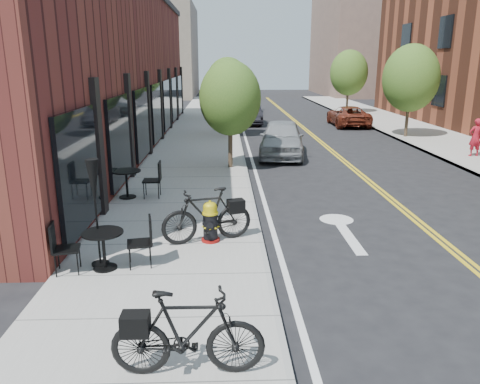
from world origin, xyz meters
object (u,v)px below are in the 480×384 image
object	(u,v)px
bicycle_right	(188,333)
parked_car_far	(348,116)
fire_hydrant	(210,222)
patio_umbrella	(94,190)
bistro_set_b	(103,245)
bistro_set_c	(127,180)
parked_car_b	(249,113)
bicycle_left	(207,215)
parked_car_a	(282,138)
parked_car_c	(245,103)
pedestrian	(475,137)

from	to	relation	value
bicycle_right	parked_car_far	distance (m)	25.26
fire_hydrant	patio_umbrella	bearing A→B (deg)	-149.81
bistro_set_b	bistro_set_c	size ratio (longest dim) A/B	0.95
bistro_set_b	parked_car_b	xyz separation A→B (m)	(3.88, 21.99, 0.07)
bicycle_left	parked_car_far	bearing A→B (deg)	140.78
fire_hydrant	parked_car_b	size ratio (longest dim) A/B	0.23
fire_hydrant	bicycle_right	xyz separation A→B (m)	(-0.15, -4.46, 0.13)
bicycle_right	parked_car_far	bearing A→B (deg)	-18.55
bistro_set_c	parked_car_a	distance (m)	8.34
fire_hydrant	parked_car_a	bearing A→B (deg)	75.79
bistro_set_b	patio_umbrella	xyz separation A→B (m)	(-0.14, 0.18, 1.00)
patio_umbrella	parked_car_a	size ratio (longest dim) A/B	0.46
bicycle_left	bistro_set_b	world-z (taller)	bicycle_left
parked_car_c	pedestrian	size ratio (longest dim) A/B	3.46
bicycle_right	patio_umbrella	size ratio (longest dim) A/B	0.92
parked_car_b	bistro_set_c	bearing A→B (deg)	-106.16
bicycle_left	pedestrian	bearing A→B (deg)	114.02
bicycle_left	bistro_set_c	bearing A→B (deg)	-162.08
fire_hydrant	parked_car_far	size ratio (longest dim) A/B	0.21
fire_hydrant	parked_car_b	world-z (taller)	parked_car_b
parked_car_a	pedestrian	world-z (taller)	pedestrian
parked_car_a	parked_car_far	size ratio (longest dim) A/B	1.00
parked_car_b	parked_car_c	distance (m)	6.21
fire_hydrant	bistro_set_c	distance (m)	4.23
bistro_set_b	parked_car_c	xyz separation A→B (m)	(3.93, 28.19, 0.18)
parked_car_c	parked_car_far	world-z (taller)	parked_car_c
patio_umbrella	parked_car_far	world-z (taller)	patio_umbrella
bicycle_right	bistro_set_b	distance (m)	3.60
parked_car_b	parked_car_far	distance (m)	6.21
parked_car_a	parked_car_c	xyz separation A→B (m)	(-0.75, 16.89, 0.02)
parked_car_far	pedestrian	bearing A→B (deg)	105.09
bicycle_right	bistro_set_c	bearing A→B (deg)	16.58
bicycle_left	parked_car_a	distance (m)	10.38
fire_hydrant	bistro_set_c	bearing A→B (deg)	126.65
fire_hydrant	bistro_set_c	xyz separation A→B (m)	(-2.45, 3.45, 0.08)
patio_umbrella	parked_car_far	size ratio (longest dim) A/B	0.46
bicycle_right	parked_car_a	bearing A→B (deg)	-11.00
patio_umbrella	bistro_set_b	bearing A→B (deg)	-53.61
bicycle_left	bistro_set_c	world-z (taller)	bicycle_left
parked_car_a	pedestrian	bearing A→B (deg)	1.11
bicycle_left	bistro_set_c	size ratio (longest dim) A/B	1.03
parked_car_c	parked_car_far	size ratio (longest dim) A/B	1.20
bistro_set_b	bistro_set_c	bearing A→B (deg)	85.19
parked_car_b	parked_car_c	world-z (taller)	parked_car_c
parked_car_far	bistro_set_b	bearing A→B (deg)	65.72
parked_car_b	parked_car_far	world-z (taller)	parked_car_b
parked_car_b	parked_car_far	xyz separation A→B (m)	(6.09, -1.22, -0.05)
bicycle_left	patio_umbrella	size ratio (longest dim) A/B	0.96
parked_car_far	parked_car_a	bearing A→B (deg)	62.17
bistro_set_b	parked_car_a	bearing A→B (deg)	56.53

